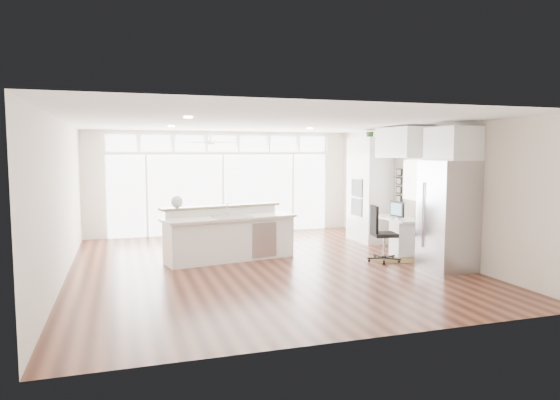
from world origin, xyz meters
name	(u,v)px	position (x,y,z in m)	size (l,w,h in m)	color
floor	(264,266)	(0.00, 0.00, -0.01)	(7.00, 8.00, 0.02)	#3F1D13
ceiling	(263,122)	(0.00, 0.00, 2.70)	(7.00, 8.00, 0.02)	white
wall_back	(222,183)	(0.00, 4.00, 1.35)	(7.00, 0.04, 2.70)	beige
wall_front	(360,223)	(0.00, -4.00, 1.35)	(7.00, 0.04, 2.70)	beige
wall_left	(62,200)	(-3.50, 0.00, 1.35)	(0.04, 8.00, 2.70)	beige
wall_right	(424,190)	(3.50, 0.00, 1.35)	(0.04, 8.00, 2.70)	beige
glass_wall	(223,194)	(0.00, 3.94, 1.05)	(5.80, 0.06, 2.08)	silver
transom_row	(222,143)	(0.00, 3.94, 2.38)	(5.90, 0.06, 0.40)	silver
desk_window	(415,180)	(3.46, 0.30, 1.55)	(0.04, 0.85, 0.85)	white
ceiling_fan	(211,138)	(-0.50, 2.80, 2.48)	(1.16, 1.16, 0.32)	white
recessed_lights	(260,124)	(0.00, 0.20, 2.68)	(3.40, 3.00, 0.02)	white
oven_cabinet	(369,190)	(3.17, 1.80, 1.25)	(0.64, 1.20, 2.50)	white
desk_nook	(400,235)	(3.13, 0.30, 0.38)	(0.72, 1.30, 0.76)	white
upper_cabinets	(404,143)	(3.17, 0.30, 2.35)	(0.64, 1.30, 0.64)	white
refrigerator	(448,215)	(3.11, -1.35, 1.00)	(0.76, 0.90, 2.00)	#ACABB0
fridge_cabinet	(453,144)	(3.17, -1.35, 2.30)	(0.64, 0.90, 0.60)	white
framed_photos	(399,185)	(3.46, 0.92, 1.40)	(0.06, 0.22, 0.80)	black
kitchen_island	(230,234)	(-0.50, 0.68, 0.53)	(2.67, 1.01, 1.06)	white
rug	(399,260)	(2.71, -0.37, 0.01)	(0.95, 0.68, 0.01)	#3E2B13
office_chair	(384,234)	(2.35, -0.41, 0.55)	(0.57, 0.53, 1.10)	black
fishbowl	(177,202)	(-1.51, 0.89, 1.18)	(0.24, 0.24, 0.24)	silver
monitor	(397,209)	(3.05, 0.30, 0.94)	(0.07, 0.43, 0.36)	black
keyboard	(390,217)	(2.88, 0.30, 0.77)	(0.11, 0.30, 0.01)	silver
potted_plant	(370,132)	(3.17, 1.80, 2.63)	(0.29, 0.32, 0.25)	#335725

